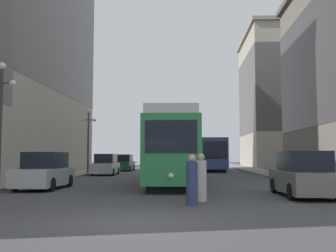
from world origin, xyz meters
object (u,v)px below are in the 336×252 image
at_px(transit_bus, 210,153).
at_px(parked_car_left_mid, 45,172).
at_px(pedestrian_crossing_far, 192,181).
at_px(streetcar, 173,148).
at_px(parked_car_left_near, 106,165).
at_px(lamp_post_left_far, 88,131).
at_px(lamp_post_left_near, 1,105).
at_px(parked_car_left_far, 124,163).
at_px(parked_car_right_far, 303,175).
at_px(pedestrian_on_sidewalk, 201,179).

relative_size(transit_bus, parked_car_left_mid, 2.56).
bearing_deg(pedestrian_crossing_far, streetcar, -107.16).
xyz_separation_m(parked_car_left_near, lamp_post_left_far, (-1.90, 1.18, 3.07)).
bearing_deg(lamp_post_left_near, parked_car_left_near, 82.89).
bearing_deg(transit_bus, lamp_post_left_near, -116.30).
bearing_deg(parked_car_left_far, pedestrian_crossing_far, -76.40).
xyz_separation_m(parked_car_left_near, parked_car_right_far, (11.77, -17.34, -0.00)).
relative_size(streetcar, pedestrian_crossing_far, 8.78).
distance_m(streetcar, pedestrian_crossing_far, 10.67).
distance_m(parked_car_left_mid, pedestrian_crossing_far, 9.48).
relative_size(streetcar, pedestrian_on_sidewalk, 8.57).
bearing_deg(lamp_post_left_far, lamp_post_left_near, -90.00).
distance_m(streetcar, transit_bus, 19.93).
relative_size(streetcar, lamp_post_left_near, 2.44).
relative_size(transit_bus, parked_car_left_near, 2.44).
bearing_deg(pedestrian_crossing_far, parked_car_left_near, -93.01).
relative_size(parked_car_left_mid, parked_car_left_far, 0.97).
relative_size(lamp_post_left_near, lamp_post_left_far, 1.05).
distance_m(parked_car_left_far, lamp_post_left_far, 9.27).
distance_m(parked_car_left_mid, lamp_post_left_far, 15.87).
xyz_separation_m(lamp_post_left_near, lamp_post_left_far, (0.00, 16.40, -0.16)).
xyz_separation_m(streetcar, pedestrian_on_sidewalk, (1.35, -9.37, -1.30)).
bearing_deg(lamp_post_left_near, parked_car_left_mid, 26.49).
bearing_deg(lamp_post_left_near, parked_car_right_far, -8.81).
height_order(transit_bus, parked_car_left_near, transit_bus).
bearing_deg(streetcar, lamp_post_left_far, 125.16).
bearing_deg(lamp_post_left_far, parked_car_left_far, 77.46).
relative_size(parked_car_left_near, pedestrian_on_sidewalk, 2.79).
height_order(parked_car_left_near, parked_car_left_far, same).
distance_m(parked_car_left_mid, pedestrian_on_sidewalk, 9.06).
relative_size(parked_car_left_near, lamp_post_left_far, 0.83).
bearing_deg(transit_bus, parked_car_left_far, 178.98).
height_order(streetcar, lamp_post_left_far, lamp_post_left_far).
distance_m(parked_car_left_near, pedestrian_on_sidewalk, 20.65).
height_order(parked_car_left_mid, parked_car_right_far, same).
bearing_deg(lamp_post_left_far, streetcar, -53.49).
xyz_separation_m(parked_car_left_far, lamp_post_left_far, (-1.90, -8.54, 3.07)).
xyz_separation_m(pedestrian_crossing_far, lamp_post_left_near, (-9.16, 5.15, 3.29)).
relative_size(parked_car_right_far, lamp_post_left_near, 0.75).
bearing_deg(parked_car_right_far, parked_car_left_mid, -14.51).
relative_size(parked_car_left_near, parked_car_left_mid, 1.05).
relative_size(parked_car_left_far, lamp_post_left_far, 0.81).
relative_size(streetcar, parked_car_left_mid, 3.23).
relative_size(parked_car_left_far, pedestrian_on_sidewalk, 2.72).
bearing_deg(parked_car_left_near, parked_car_right_far, -57.76).
xyz_separation_m(parked_car_left_far, pedestrian_on_sidewalk, (7.60, -28.92, -0.04)).
xyz_separation_m(parked_car_left_near, lamp_post_left_near, (-1.90, -15.22, 3.23)).
bearing_deg(parked_car_left_far, parked_car_left_near, -89.97).
height_order(parked_car_right_far, pedestrian_on_sidewalk, parked_car_right_far).
distance_m(parked_car_right_far, lamp_post_left_near, 14.20).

